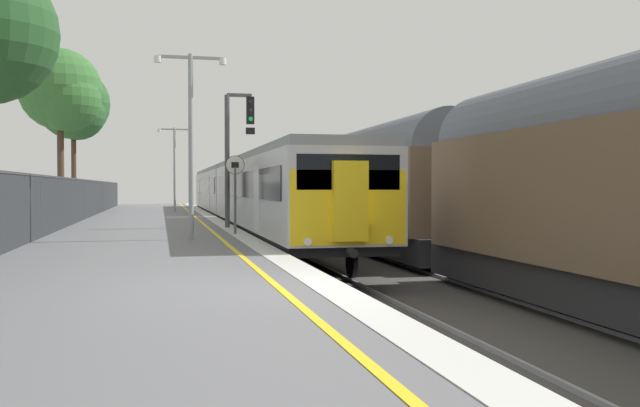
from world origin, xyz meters
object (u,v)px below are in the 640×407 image
Objects in this scene: platform_lamp_far at (175,162)px; freight_train_adjacent_track at (339,185)px; commuter_train_at_platform at (244,191)px; platform_lamp_mid at (191,129)px; speed_limit_sign at (235,184)px; background_tree_centre at (62,93)px; background_tree_back at (75,106)px; signal_gantry at (235,144)px.

freight_train_adjacent_track is at bearing -58.24° from platform_lamp_far.
platform_lamp_far is at bearing 121.76° from freight_train_adjacent_track.
commuter_train_at_platform is 7.91× the size of platform_lamp_mid.
platform_lamp_far is (-3.29, 7.93, 1.77)m from commuter_train_at_platform.
platform_lamp_mid reaches higher than freight_train_adjacent_track.
background_tree_centre is (-7.35, 17.62, 4.92)m from speed_limit_sign.
freight_train_adjacent_track is 16.17m from background_tree_centre.
commuter_train_at_platform is 4.41× the size of background_tree_back.
signal_gantry is 0.55× the size of background_tree_centre.
speed_limit_sign is 0.49× the size of platform_lamp_far.
background_tree_back reaches higher than freight_train_adjacent_track.
signal_gantry is (-5.47, -5.93, 1.47)m from freight_train_adjacent_track.
background_tree_centre is at bearing 112.63° from speed_limit_sign.
platform_lamp_far is (-1.44, 21.46, 1.45)m from speed_limit_sign.
platform_lamp_mid is (-7.29, -11.65, 1.51)m from freight_train_adjacent_track.
platform_lamp_mid reaches higher than speed_limit_sign.
signal_gantry is 0.97× the size of platform_lamp_far.
signal_gantry is 24.76m from background_tree_back.
background_tree_back is (-9.61, 13.30, 5.54)m from commuter_train_at_platform.
background_tree_centre reaches higher than signal_gantry.
speed_limit_sign is at bearing -67.37° from background_tree_centre.
commuter_train_at_platform is at bearing -67.49° from platform_lamp_far.
platform_lamp_far is at bearing 112.51° from commuter_train_at_platform.
commuter_train_at_platform is 15.95m from platform_lamp_mid.
speed_limit_sign is 28.42m from background_tree_back.
signal_gantry reaches higher than commuter_train_at_platform.
freight_train_adjacent_track is 8.21m from signal_gantry.
platform_lamp_far reaches higher than signal_gantry.
freight_train_adjacent_track is at bearing 57.95° from platform_lamp_mid.
background_tree_centre is 0.95× the size of background_tree_back.
platform_lamp_mid reaches higher than signal_gantry.
signal_gantry is at bearing -132.70° from freight_train_adjacent_track.
signal_gantry is 0.94× the size of platform_lamp_mid.
platform_lamp_mid is (-1.44, -1.97, 1.52)m from speed_limit_sign.
platform_lamp_far is at bearing 93.85° from speed_limit_sign.
background_tree_back is at bearing 125.85° from commuter_train_at_platform.
platform_lamp_far is (-7.29, 11.78, 1.44)m from freight_train_adjacent_track.
background_tree_back is at bearing 139.67° from platform_lamp_far.
freight_train_adjacent_track is 11.31m from speed_limit_sign.
platform_lamp_far is 7.85m from background_tree_centre.
freight_train_adjacent_track is at bearing 58.85° from speed_limit_sign.
commuter_train_at_platform is 0.75× the size of freight_train_adjacent_track.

